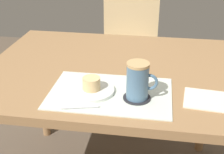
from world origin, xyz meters
The scene contains 9 objects.
dining_table centered at (0.00, 0.00, 0.64)m, with size 1.11×0.88×0.71m.
wooden_chair centered at (0.00, 0.79, 0.51)m, with size 0.45×0.45×0.92m.
placemat centered at (0.04, -0.24, 0.71)m, with size 0.46×0.31×0.00m, color silver.
pastry_plate centered at (-0.03, -0.24, 0.72)m, with size 0.17×0.17×0.01m, color silver.
pastry centered at (-0.03, -0.24, 0.75)m, with size 0.07×0.07×0.05m, color #E5BC7F.
coffee_coaster centered at (0.14, -0.26, 0.72)m, with size 0.10×0.10×0.01m, color #232328.
coffee_mug centered at (0.14, -0.26, 0.79)m, with size 0.11×0.08×0.14m.
teaspoon centered at (-0.05, -0.36, 0.72)m, with size 0.01×0.01×0.13m, color silver.
paper_napkin centered at (0.38, -0.23, 0.71)m, with size 0.15×0.15×0.00m, color silver.
Camera 1 is at (0.20, -1.24, 1.30)m, focal length 50.00 mm.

